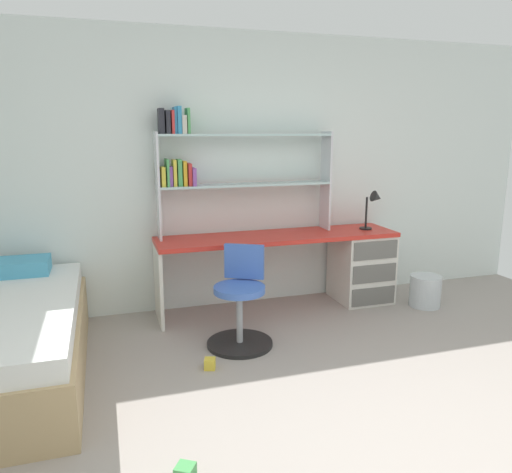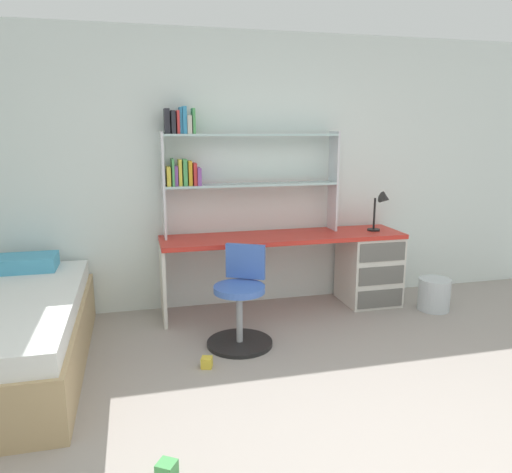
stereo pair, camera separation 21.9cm
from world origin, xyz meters
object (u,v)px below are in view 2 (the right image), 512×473
toy_block_yellow_1 (207,362)px  toy_block_green_2 (167,470)px  bookshelf_hutch (225,160)px  swivel_chair (241,307)px  bed_platform (8,335)px  desk (344,263)px  desk_lamp (382,205)px  waste_bin (434,294)px

toy_block_yellow_1 → toy_block_green_2: 1.15m
bookshelf_hutch → toy_block_green_2: size_ratio=18.53×
swivel_chair → bed_platform: 1.68m
desk → toy_block_yellow_1: (-1.49, -1.00, -0.37)m
desk_lamp → toy_block_green_2: 3.15m
desk → waste_bin: size_ratio=7.47×
bookshelf_hutch → toy_block_green_2: bookshelf_hutch is taller
swivel_chair → bed_platform: bearing=-178.2°
waste_bin → toy_block_yellow_1: bearing=-164.2°
desk_lamp → bed_platform: (-3.19, -0.67, -0.70)m
toy_block_green_2 → waste_bin: bearing=33.5°
swivel_chair → toy_block_yellow_1: size_ratio=10.13×
swivel_chair → bed_platform: (-1.67, -0.05, -0.04)m
bed_platform → toy_block_green_2: bed_platform is taller
desk → toy_block_yellow_1: size_ratio=29.39×
bed_platform → waste_bin: bed_platform is taller
toy_block_yellow_1 → desk_lamp: bearing=27.5°
desk_lamp → bed_platform: bearing=-168.2°
desk_lamp → toy_block_green_2: size_ratio=4.37×
desk → toy_block_green_2: bearing=-131.4°
desk_lamp → toy_block_yellow_1: bearing=-152.5°
toy_block_yellow_1 → desk: bearing=33.9°
desk_lamp → toy_block_yellow_1: 2.28m
toy_block_yellow_1 → bookshelf_hutch: bearing=72.7°
toy_block_yellow_1 → waste_bin: bearing=15.8°
swivel_chair → toy_block_yellow_1: 0.54m
bookshelf_hutch → swivel_chair: 1.36m
bookshelf_hutch → bed_platform: bookshelf_hutch is taller
waste_bin → toy_block_green_2: size_ratio=3.45×
desk → desk_lamp: (0.35, -0.05, 0.56)m
desk → bookshelf_hutch: size_ratio=1.39×
bookshelf_hutch → toy_block_green_2: 2.72m
swivel_chair → desk: bearing=29.5°
bookshelf_hutch → desk_lamp: 1.55m
desk → swivel_chair: (-1.17, -0.66, -0.11)m
desk → bed_platform: size_ratio=1.13×
bed_platform → toy_block_green_2: bearing=-54.3°
toy_block_green_2 → bookshelf_hutch: bearing=72.3°
swivel_chair → waste_bin: swivel_chair is taller
desk_lamp → waste_bin: (0.41, -0.32, -0.82)m
bookshelf_hutch → toy_block_yellow_1: size_ratio=21.14×
swivel_chair → bed_platform: swivel_chair is taller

